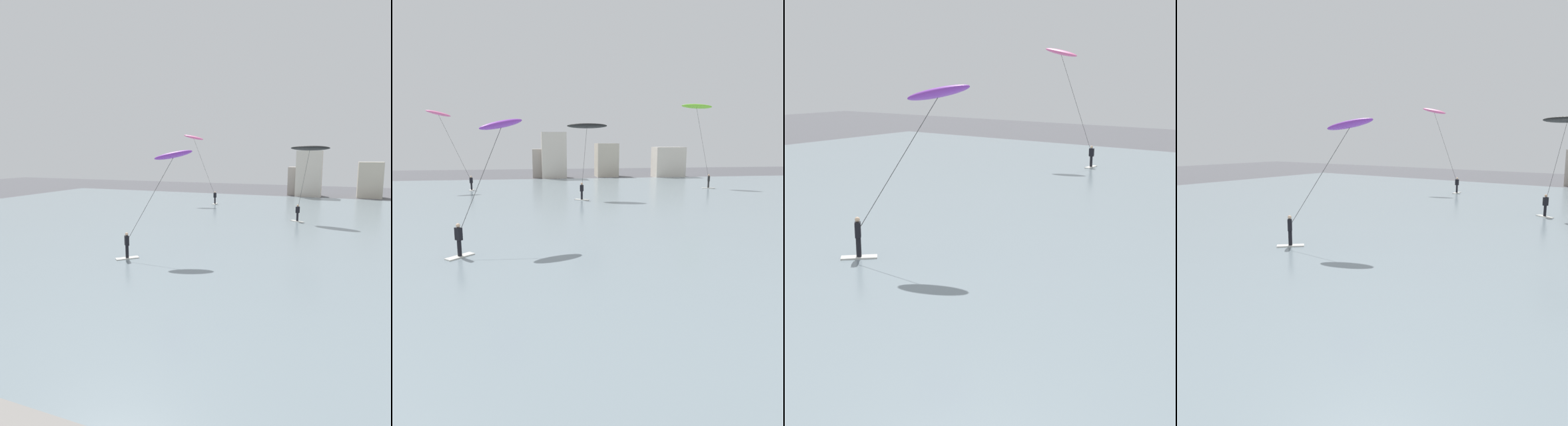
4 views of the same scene
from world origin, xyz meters
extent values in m
cube|color=gray|center=(0.00, 31.29, 0.05)|extent=(84.00, 52.00, 0.10)
cube|color=#A89E93|center=(-1.87, 60.83, 2.23)|extent=(4.45, 2.40, 4.46)
cube|color=beige|center=(-0.83, 58.92, 3.51)|extent=(3.73, 2.41, 7.02)
cube|color=beige|center=(7.80, 61.05, 2.67)|extent=(3.41, 3.48, 5.34)
cube|color=silver|center=(0.29, 35.60, 0.13)|extent=(1.40, 1.16, 0.06)
cylinder|color=black|center=(0.29, 35.60, 0.55)|extent=(0.20, 0.20, 0.78)
cube|color=black|center=(0.29, 35.60, 1.24)|extent=(0.37, 0.40, 0.60)
sphere|color=tan|center=(0.29, 35.60, 1.65)|extent=(0.20, 0.20, 0.20)
cylinder|color=#333333|center=(0.65, 36.36, 4.05)|extent=(0.75, 1.55, 5.72)
ellipsoid|color=black|center=(1.01, 37.12, 7.05)|extent=(4.10, 2.40, 0.64)
cube|color=silver|center=(-11.15, 44.82, 0.13)|extent=(0.51, 1.42, 0.06)
cylinder|color=black|center=(-11.15, 44.82, 0.55)|extent=(0.20, 0.20, 0.78)
cube|color=black|center=(-11.15, 44.82, 1.24)|extent=(0.35, 0.24, 0.60)
sphere|color=beige|center=(-11.15, 44.82, 1.65)|extent=(0.20, 0.20, 0.20)
cylinder|color=#333333|center=(-12.74, 45.09, 4.84)|extent=(3.21, 0.58, 7.31)
ellipsoid|color=pink|center=(-14.34, 45.37, 8.64)|extent=(2.73, 1.16, 0.97)
cube|color=silver|center=(-7.91, 18.57, 0.13)|extent=(1.30, 1.30, 0.06)
cylinder|color=black|center=(-7.91, 18.57, 0.55)|extent=(0.20, 0.20, 0.78)
cube|color=black|center=(-7.91, 18.57, 1.24)|extent=(0.40, 0.40, 0.60)
sphere|color=beige|center=(-7.91, 18.57, 1.65)|extent=(0.20, 0.20, 0.20)
cylinder|color=#333333|center=(-6.90, 19.85, 3.73)|extent=(2.03, 2.59, 5.09)
ellipsoid|color=purple|center=(-5.90, 21.13, 6.42)|extent=(2.56, 1.94, 0.99)
camera|label=1|loc=(4.27, -0.57, 6.47)|focal=31.48mm
camera|label=2|loc=(-4.47, 0.57, 5.49)|focal=31.75mm
camera|label=3|loc=(9.41, 3.39, 7.20)|focal=50.85mm
camera|label=4|loc=(8.82, 3.39, 5.62)|focal=36.61mm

